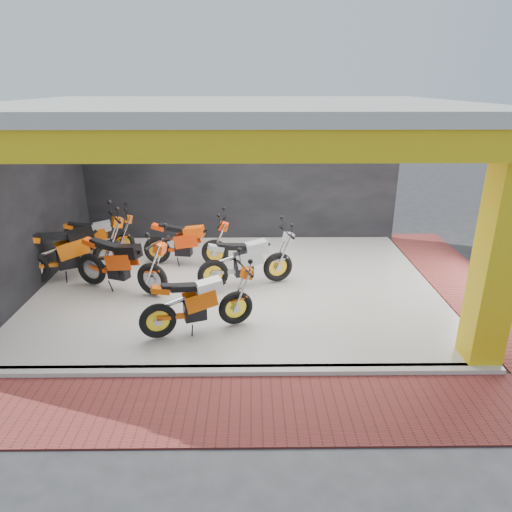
{
  "coord_description": "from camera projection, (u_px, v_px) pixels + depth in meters",
  "views": [
    {
      "loc": [
        0.29,
        -6.68,
        4.01
      ],
      "look_at": [
        0.38,
        1.5,
        0.9
      ],
      "focal_mm": 32.0,
      "sensor_mm": 36.0,
      "label": 1
    }
  ],
  "objects": [
    {
      "name": "ground",
      "position": [
        234.0,
        338.0,
        7.66
      ],
      "size": [
        80.0,
        80.0,
        0.0
      ],
      "primitive_type": "plane",
      "color": "#2D2D30",
      "rests_on": "ground"
    },
    {
      "name": "moto_row_c",
      "position": [
        215.0,
        240.0,
        10.14
      ],
      "size": [
        2.17,
        1.06,
        1.27
      ],
      "primitive_type": null,
      "rotation": [
        0.0,
        0.0,
        -0.14
      ],
      "color": "#FF3D0A",
      "rests_on": "showroom_floor"
    },
    {
      "name": "moto_row_e",
      "position": [
        121.0,
        232.0,
        10.85
      ],
      "size": [
        2.04,
        1.14,
        1.18
      ],
      "primitive_type": null,
      "rotation": [
        0.0,
        0.0,
        0.23
      ],
      "color": "#EA5B09",
      "rests_on": "showroom_floor"
    },
    {
      "name": "showroom_ceiling",
      "position": [
        235.0,
        107.0,
        8.25
      ],
      "size": [
        8.4,
        6.4,
        0.2
      ],
      "primitive_type": "cube",
      "color": "beige",
      "rests_on": "corner_column"
    },
    {
      "name": "back_wall",
      "position": [
        240.0,
        176.0,
        11.81
      ],
      "size": [
        8.2,
        0.2,
        3.5
      ],
      "primitive_type": "cube",
      "color": "black",
      "rests_on": "ground"
    },
    {
      "name": "moto_row_b",
      "position": [
        151.0,
        264.0,
        8.7
      ],
      "size": [
        2.37,
        1.57,
        1.36
      ],
      "primitive_type": null,
      "rotation": [
        0.0,
        0.0,
        -0.37
      ],
      "color": "#F8460A",
      "rests_on": "showroom_floor"
    },
    {
      "name": "header_beam_front",
      "position": [
        227.0,
        145.0,
        5.55
      ],
      "size": [
        8.4,
        0.3,
        0.4
      ],
      "primitive_type": "cube",
      "color": "yellow",
      "rests_on": "corner_column"
    },
    {
      "name": "floor_kerb",
      "position": [
        232.0,
        371.0,
        6.69
      ],
      "size": [
        8.0,
        0.2,
        0.1
      ],
      "primitive_type": "cube",
      "color": "white",
      "rests_on": "ground"
    },
    {
      "name": "corner_column",
      "position": [
        498.0,
        255.0,
        6.38
      ],
      "size": [
        0.5,
        0.5,
        3.5
      ],
      "primitive_type": "cube",
      "color": "yellow",
      "rests_on": "ground"
    },
    {
      "name": "header_beam_right",
      "position": [
        452.0,
        124.0,
        8.4
      ],
      "size": [
        0.3,
        6.4,
        0.4
      ],
      "primitive_type": "cube",
      "color": "yellow",
      "rests_on": "corner_column"
    },
    {
      "name": "left_wall",
      "position": [
        26.0,
        207.0,
        8.87
      ],
      "size": [
        0.2,
        6.2,
        3.5
      ],
      "primitive_type": "cube",
      "color": "black",
      "rests_on": "ground"
    },
    {
      "name": "paver_right",
      "position": [
        466.0,
        286.0,
        9.58
      ],
      "size": [
        1.4,
        7.0,
        0.03
      ],
      "primitive_type": "cube",
      "color": "maroon",
      "rests_on": "ground"
    },
    {
      "name": "paver_front",
      "position": [
        230.0,
        408.0,
        5.98
      ],
      "size": [
        9.0,
        1.4,
        0.03
      ],
      "primitive_type": "cube",
      "color": "maroon",
      "rests_on": "ground"
    },
    {
      "name": "moto_row_d",
      "position": [
        108.0,
        241.0,
        9.81
      ],
      "size": [
        2.53,
        1.96,
        1.47
      ],
      "primitive_type": null,
      "rotation": [
        0.0,
        0.0,
        0.51
      ],
      "color": "#DB5C09",
      "rests_on": "showroom_floor"
    },
    {
      "name": "moto_hero",
      "position": [
        235.0,
        292.0,
        7.66
      ],
      "size": [
        2.16,
        1.39,
        1.24
      ],
      "primitive_type": null,
      "rotation": [
        0.0,
        0.0,
        0.34
      ],
      "color": "#DE5509",
      "rests_on": "showroom_floor"
    },
    {
      "name": "moto_row_a",
      "position": [
        278.0,
        253.0,
        9.33
      ],
      "size": [
        2.25,
        1.34,
        1.29
      ],
      "primitive_type": null,
      "rotation": [
        0.0,
        0.0,
        0.28
      ],
      "color": "#A7AAAF",
      "rests_on": "showroom_floor"
    },
    {
      "name": "showroom_floor",
      "position": [
        237.0,
        286.0,
        9.51
      ],
      "size": [
        8.0,
        6.0,
        0.1
      ],
      "primitive_type": "cube",
      "color": "white",
      "rests_on": "ground"
    }
  ]
}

